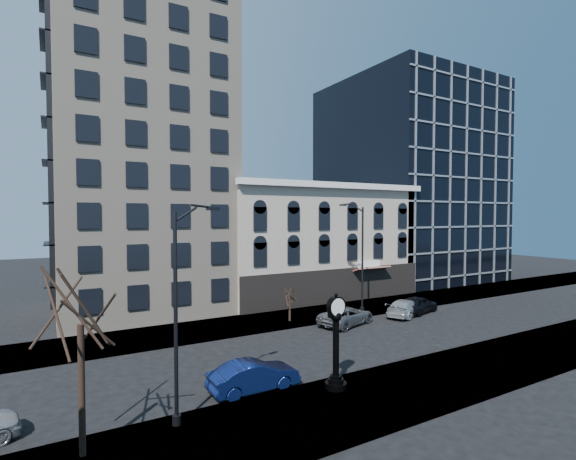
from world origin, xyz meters
TOP-DOWN VIEW (x-y plane):
  - ground at (0.00, 0.00)m, footprint 160.00×160.00m
  - sidewalk_far at (0.00, 8.00)m, footprint 160.00×6.00m
  - sidewalk_near at (0.00, -8.00)m, footprint 160.00×6.00m
  - cream_tower at (-6.11, 18.88)m, footprint 15.90×15.40m
  - victorian_row at (12.00, 15.89)m, footprint 22.60×11.19m
  - glass_office at (32.00, 20.91)m, footprint 20.00×20.15m
  - street_clock at (-1.07, -6.33)m, footprint 1.13×1.13m
  - street_lamp_near at (-8.58, -5.83)m, footprint 2.46×0.85m
  - street_lamp_far at (10.65, 6.64)m, footprint 2.57×1.18m
  - bare_tree_near at (-12.94, -6.54)m, footprint 4.65×4.65m
  - bare_tree_far at (3.82, 6.86)m, footprint 1.88×1.88m
  - car_near_b at (-4.79, -4.26)m, footprint 4.81×1.75m
  - car_far_a at (7.48, 3.80)m, footprint 6.03×4.12m
  - car_far_b at (14.03, 3.55)m, footprint 5.55×3.99m
  - car_far_c at (15.85, 3.75)m, footprint 5.10×3.05m

SIDE VIEW (x-z plane):
  - ground at x=0.00m, z-range 0.00..0.00m
  - sidewalk_far at x=0.00m, z-range 0.00..0.12m
  - sidewalk_near at x=0.00m, z-range 0.00..0.12m
  - car_far_b at x=14.03m, z-range 0.00..1.49m
  - car_far_a at x=7.48m, z-range 0.00..1.53m
  - car_near_b at x=-4.79m, z-range 0.00..1.57m
  - car_far_c at x=15.85m, z-range 0.00..1.63m
  - street_clock at x=-1.07m, z-range -0.12..4.88m
  - bare_tree_far at x=3.82m, z-range 0.93..4.15m
  - victorian_row at x=12.00m, z-range -0.25..12.25m
  - bare_tree_near at x=-12.94m, z-range 2.16..10.14m
  - street_lamp_near at x=-8.58m, z-range 2.58..12.25m
  - street_lamp_far at x=10.65m, z-range 2.76..13.11m
  - glass_office at x=32.00m, z-range 0.00..28.00m
  - cream_tower at x=-6.11m, z-range -1.93..40.57m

